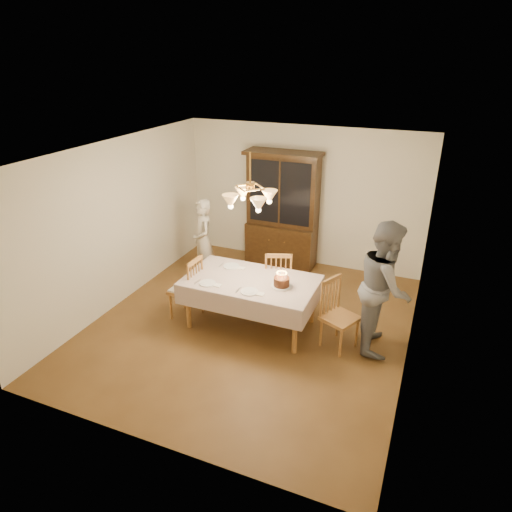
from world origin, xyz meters
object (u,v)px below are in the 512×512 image
at_px(elderly_woman, 203,241).
at_px(birthday_cake, 282,282).
at_px(chair_far_side, 278,282).
at_px(dining_table, 251,284).
at_px(china_hutch, 282,212).

xyz_separation_m(elderly_woman, birthday_cake, (1.85, -1.11, 0.08)).
xyz_separation_m(chair_far_side, birthday_cake, (0.30, -0.69, 0.38)).
bearing_deg(chair_far_side, birthday_cake, -66.70).
bearing_deg(elderly_woman, birthday_cake, 15.31).
relative_size(dining_table, elderly_woman, 1.28).
bearing_deg(dining_table, chair_far_side, 74.68).
distance_m(chair_far_side, birthday_cake, 0.84).
relative_size(chair_far_side, elderly_woman, 0.67).
distance_m(dining_table, birthday_cake, 0.50).
height_order(dining_table, china_hutch, china_hutch).
bearing_deg(birthday_cake, chair_far_side, 113.30).
height_order(dining_table, birthday_cake, birthday_cake).
relative_size(china_hutch, birthday_cake, 7.20).
xyz_separation_m(china_hutch, birthday_cake, (0.80, -2.28, -0.22)).
distance_m(china_hutch, chair_far_side, 1.77).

